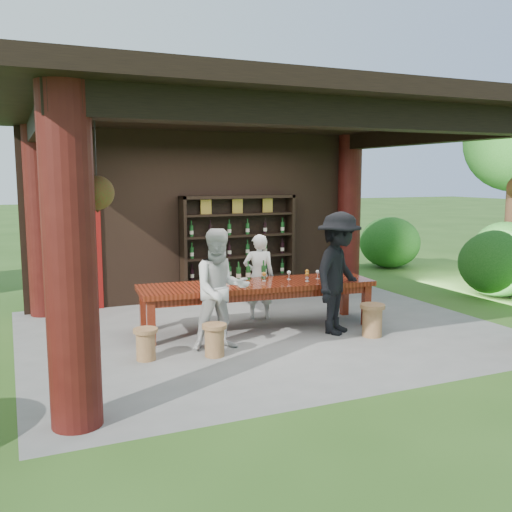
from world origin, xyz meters
name	(u,v)px	position (x,y,z in m)	size (l,w,h in m)	color
ground	(266,331)	(0.00, 0.00, 0.00)	(90.00, 90.00, 0.00)	#2D5119
pavilion	(255,196)	(-0.01, 0.43, 2.13)	(7.50, 6.00, 3.60)	slate
wine_shelf	(239,247)	(0.51, 2.45, 1.04)	(2.34, 0.36, 2.06)	black
tasting_table	(257,290)	(-0.07, 0.19, 0.64)	(3.83, 1.28, 0.75)	#50180B
stool_near_left	(214,339)	(-1.18, -0.89, 0.24)	(0.34, 0.34, 0.45)	brown
stool_near_right	(372,319)	(1.36, -0.94, 0.27)	(0.38, 0.38, 0.50)	brown
stool_far_left	(146,343)	(-2.08, -0.68, 0.23)	(0.33, 0.33, 0.43)	brown
host	(259,277)	(0.22, 0.78, 0.73)	(0.53, 0.35, 1.47)	silver
guest_woman	(221,289)	(-0.98, -0.60, 0.86)	(0.84, 0.65, 1.72)	beige
guest_man	(339,273)	(0.98, -0.56, 0.95)	(1.23, 0.71, 1.90)	black
table_bottles	(250,270)	(-0.06, 0.49, 0.90)	(0.52, 0.11, 0.31)	#194C1E
table_glasses	(297,275)	(0.64, 0.17, 0.82)	(0.97, 0.36, 0.15)	silver
napkin_basket	(220,280)	(-0.68, 0.25, 0.82)	(0.26, 0.18, 0.14)	#BF6672
shrubs	(365,280)	(2.29, 0.65, 0.55)	(15.63, 8.51, 1.36)	#194C14
trees	(400,130)	(3.81, 1.72, 3.37)	(21.36, 9.94, 4.80)	#3F2819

